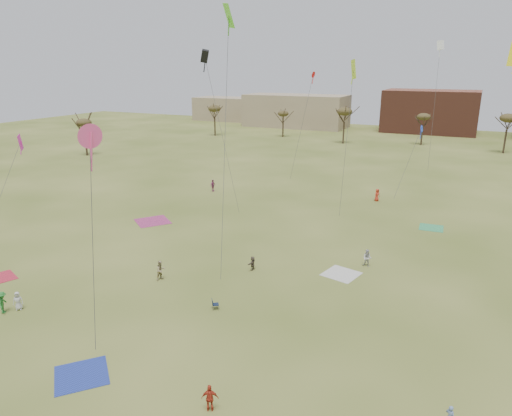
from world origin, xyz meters
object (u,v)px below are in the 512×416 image
at_px(spectator_fore_a, 210,398).
at_px(flyer_near_center, 3,302).
at_px(flyer_near_left, 18,301).
at_px(camp_chair_center, 215,306).

bearing_deg(spectator_fore_a, flyer_near_center, -30.77).
bearing_deg(flyer_near_left, spectator_fore_a, -47.08).
relative_size(flyer_near_left, flyer_near_center, 0.86).
xyz_separation_m(flyer_near_center, spectator_fore_a, (20.27, -2.39, -0.06)).
relative_size(flyer_near_left, camp_chair_center, 1.76).
relative_size(flyer_near_center, spectator_fore_a, 1.07).
bearing_deg(flyer_near_center, spectator_fore_a, -133.16).
xyz_separation_m(flyer_near_left, camp_chair_center, (14.10, 6.81, -0.50)).
bearing_deg(spectator_fore_a, camp_chair_center, -85.16).
height_order(flyer_near_left, spectator_fore_a, spectator_fore_a).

